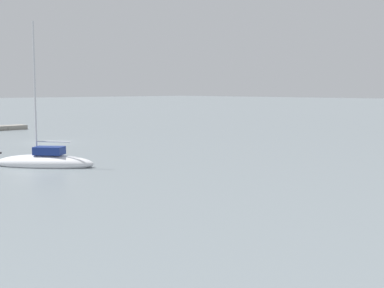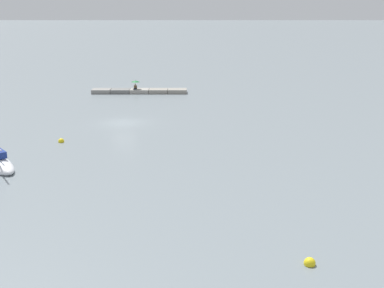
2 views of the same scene
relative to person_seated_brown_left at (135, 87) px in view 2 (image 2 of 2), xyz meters
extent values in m
plane|color=slate|center=(-0.57, 18.21, -0.82)|extent=(500.00, 500.00, 0.00)
cube|color=gray|center=(-5.94, -0.07, -0.54)|extent=(2.62, 1.99, 0.56)
cube|color=gray|center=(-3.26, -0.07, -0.54)|extent=(2.62, 1.99, 0.56)
cube|color=gray|center=(-0.57, -0.07, -0.54)|extent=(2.62, 1.99, 0.56)
cube|color=slate|center=(2.12, -0.07, -0.54)|extent=(2.62, 1.99, 0.56)
cube|color=gray|center=(4.80, -0.07, -0.54)|extent=(2.62, 1.99, 0.56)
cube|color=#1E2333|center=(0.03, 0.19, -0.17)|extent=(0.42, 0.47, 0.16)
cube|color=brown|center=(-0.01, -0.08, 0.01)|extent=(0.43, 0.27, 0.52)
sphere|color=tan|center=(-0.01, -0.08, 0.37)|extent=(0.22, 0.22, 0.22)
cylinder|color=black|center=(-0.01, -0.11, 0.27)|extent=(0.02, 0.02, 1.05)
cone|color=#19662D|center=(-0.01, -0.11, 0.85)|extent=(1.23, 1.23, 0.21)
sphere|color=black|center=(-0.01, -0.11, 0.99)|extent=(0.05, 0.05, 0.05)
sphere|color=yellow|center=(4.33, 25.94, -0.72)|extent=(0.55, 0.55, 0.55)
sphere|color=yellow|center=(-13.96, 49.40, -0.71)|extent=(0.60, 0.60, 0.60)
camera|label=1|loc=(25.88, 66.03, 4.41)|focal=50.88mm
camera|label=2|loc=(-7.92, 73.62, 12.43)|focal=49.33mm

